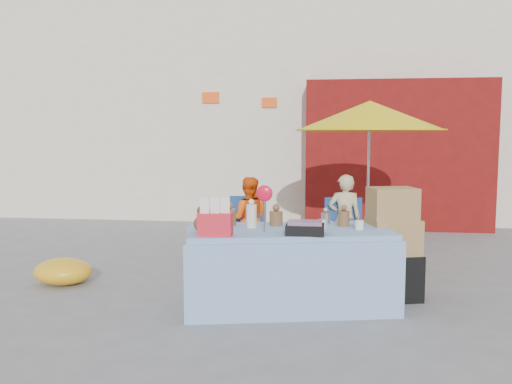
# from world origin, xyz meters

# --- Properties ---
(ground) EXTENTS (80.00, 80.00, 0.00)m
(ground) POSITION_xyz_m (0.00, 0.00, 0.00)
(ground) COLOR slate
(ground) RESTS_ON ground
(backdrop) EXTENTS (14.00, 8.00, 7.80)m
(backdrop) POSITION_xyz_m (0.52, 7.52, 3.10)
(backdrop) COLOR silver
(backdrop) RESTS_ON ground
(market_table) EXTENTS (2.13, 1.32, 1.19)m
(market_table) POSITION_xyz_m (0.61, -0.43, 0.39)
(market_table) COLOR #83A0D2
(market_table) RESTS_ON ground
(chair_left) EXTENTS (0.52, 0.51, 0.85)m
(chair_left) POSITION_xyz_m (-0.05, 1.29, 0.26)
(chair_left) COLOR navy
(chair_left) RESTS_ON ground
(chair_right) EXTENTS (0.52, 0.51, 0.85)m
(chair_right) POSITION_xyz_m (1.20, 1.29, 0.26)
(chair_right) COLOR navy
(chair_right) RESTS_ON ground
(vendor_orange) EXTENTS (0.57, 0.46, 1.11)m
(vendor_orange) POSITION_xyz_m (-0.05, 1.42, 0.55)
(vendor_orange) COLOR #FE570D
(vendor_orange) RESTS_ON ground
(vendor_beige) EXTENTS (0.44, 0.31, 1.16)m
(vendor_beige) POSITION_xyz_m (1.20, 1.42, 0.58)
(vendor_beige) COLOR #C9B88E
(vendor_beige) RESTS_ON ground
(umbrella) EXTENTS (1.90, 1.90, 2.09)m
(umbrella) POSITION_xyz_m (1.50, 1.57, 1.89)
(umbrella) COLOR gray
(umbrella) RESTS_ON ground
(box_stack) EXTENTS (0.60, 0.54, 1.13)m
(box_stack) POSITION_xyz_m (1.64, -0.06, 0.52)
(box_stack) COLOR black
(box_stack) RESTS_ON ground
(tarp_bundle) EXTENTS (0.78, 0.69, 0.29)m
(tarp_bundle) POSITION_xyz_m (-1.92, 0.01, 0.15)
(tarp_bundle) COLOR gold
(tarp_bundle) RESTS_ON ground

